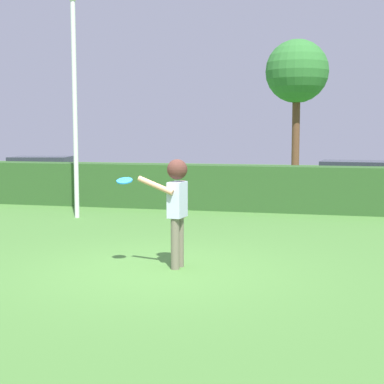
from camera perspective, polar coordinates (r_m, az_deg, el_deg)
ground_plane at (r=9.47m, az=-3.40°, el=-7.66°), size 60.00×60.00×0.00m
person at (r=9.40m, az=-1.52°, el=-0.72°), size 0.78×0.56×1.79m
frisbee at (r=9.35m, az=-6.66°, el=1.11°), size 0.26×0.25×0.09m
lamppost at (r=15.18m, az=-11.47°, el=9.39°), size 0.24×0.24×5.69m
hedge_row at (r=16.49m, az=4.22°, el=0.44°), size 26.16×0.90×1.27m
parked_car_green at (r=23.24m, az=-14.60°, el=2.01°), size 4.46×2.52×1.25m
parked_car_black at (r=19.94m, az=15.74°, el=1.34°), size 4.34×2.12×1.25m
maple_tree at (r=25.83m, az=10.28°, el=11.48°), size 2.71×2.71×6.15m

